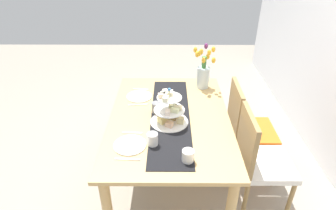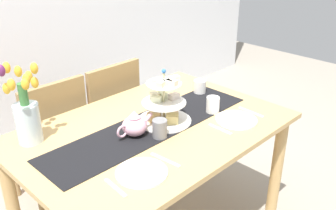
{
  "view_description": "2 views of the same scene",
  "coord_description": "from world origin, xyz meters",
  "views": [
    {
      "loc": [
        1.92,
        -0.0,
        2.03
      ],
      "look_at": [
        -0.05,
        -0.02,
        0.84
      ],
      "focal_mm": 30.03,
      "sensor_mm": 36.0,
      "label": 1
    },
    {
      "loc": [
        -1.22,
        -1.32,
        1.74
      ],
      "look_at": [
        0.09,
        -0.02,
        0.87
      ],
      "focal_mm": 40.66,
      "sensor_mm": 36.0,
      "label": 2
    }
  ],
  "objects": [
    {
      "name": "mug_white_text",
      "position": [
        0.37,
        -0.12,
        0.81
      ],
      "size": [
        0.08,
        0.08,
        0.09
      ],
      "primitive_type": "cylinder",
      "color": "white",
      "rests_on": "dining_table"
    },
    {
      "name": "dinner_plate_right",
      "position": [
        0.38,
        -0.28,
        0.77
      ],
      "size": [
        0.23,
        0.23,
        0.01
      ],
      "primitive_type": "cylinder",
      "color": "white",
      "rests_on": "dining_table"
    },
    {
      "name": "knife_right",
      "position": [
        0.52,
        -0.28,
        0.76
      ],
      "size": [
        0.02,
        0.17,
        0.01
      ],
      "primitive_type": "cube",
      "rotation": [
        0.0,
        0.0,
        -0.04
      ],
      "color": "silver",
      "rests_on": "dining_table"
    },
    {
      "name": "chair_right",
      "position": [
        0.21,
        0.72,
        0.5
      ],
      "size": [
        0.42,
        0.42,
        0.91
      ],
      "color": "olive",
      "rests_on": "ground_plane"
    },
    {
      "name": "chair_left",
      "position": [
        -0.24,
        0.72,
        0.5
      ],
      "size": [
        0.42,
        0.42,
        0.91
      ],
      "color": "olive",
      "rests_on": "ground_plane"
    },
    {
      "name": "fork_left",
      "position": [
        -0.47,
        -0.28,
        0.76
      ],
      "size": [
        0.03,
        0.15,
        0.01
      ],
      "primitive_type": "cube",
      "rotation": [
        0.0,
        0.0,
        -0.08
      ],
      "color": "silver",
      "rests_on": "dining_table"
    },
    {
      "name": "ground_plane",
      "position": [
        0.0,
        0.0,
        0.0
      ],
      "size": [
        8.0,
        8.0,
        0.0
      ],
      "primitive_type": "plane",
      "color": "gray"
    },
    {
      "name": "dining_table",
      "position": [
        0.0,
        0.0,
        0.65
      ],
      "size": [
        1.45,
        0.98,
        0.76
      ],
      "color": "tan",
      "rests_on": "ground_plane"
    },
    {
      "name": "teapot",
      "position": [
        -0.13,
        0.0,
        0.82
      ],
      "size": [
        0.24,
        0.13,
        0.14
      ],
      "color": "#E5A8BC",
      "rests_on": "table_runner"
    },
    {
      "name": "tulip_vase",
      "position": [
        -0.53,
        0.32,
        0.91
      ],
      "size": [
        0.19,
        0.2,
        0.42
      ],
      "color": "silver",
      "rests_on": "dining_table"
    },
    {
      "name": "mug_grey",
      "position": [
        -0.05,
        -0.11,
        0.81
      ],
      "size": [
        0.08,
        0.08,
        0.09
      ],
      "primitive_type": "cylinder",
      "color": "slate",
      "rests_on": "table_runner"
    },
    {
      "name": "knife_left",
      "position": [
        -0.18,
        -0.28,
        0.76
      ],
      "size": [
        0.03,
        0.17,
        0.01
      ],
      "primitive_type": "cube",
      "rotation": [
        0.0,
        0.0,
        0.1
      ],
      "color": "silver",
      "rests_on": "dining_table"
    },
    {
      "name": "tiered_cake_stand",
      "position": [
        0.09,
        0.0,
        0.86
      ],
      "size": [
        0.3,
        0.3,
        0.3
      ],
      "color": "beige",
      "rests_on": "table_runner"
    },
    {
      "name": "table_runner",
      "position": [
        0.0,
        0.01,
        0.76
      ],
      "size": [
        1.27,
        0.31,
        0.0
      ],
      "primitive_type": "cube",
      "color": "black",
      "rests_on": "dining_table"
    },
    {
      "name": "fork_right",
      "position": [
        0.23,
        -0.28,
        0.76
      ],
      "size": [
        0.02,
        0.15,
        0.01
      ],
      "primitive_type": "cube",
      "rotation": [
        0.0,
        0.0,
        -0.02
      ],
      "color": "silver",
      "rests_on": "dining_table"
    },
    {
      "name": "dinner_plate_left",
      "position": [
        -0.33,
        -0.28,
        0.77
      ],
      "size": [
        0.23,
        0.23,
        0.01
      ],
      "primitive_type": "cylinder",
      "color": "white",
      "rests_on": "dining_table"
    },
    {
      "name": "cream_jug",
      "position": [
        0.53,
        0.12,
        0.8
      ],
      "size": [
        0.08,
        0.08,
        0.08
      ],
      "primitive_type": "cylinder",
      "color": "white",
      "rests_on": "dining_table"
    }
  ]
}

